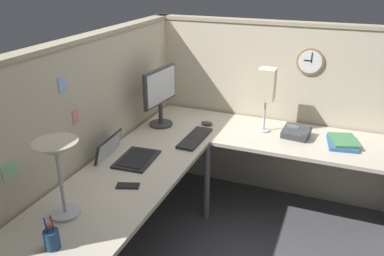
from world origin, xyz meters
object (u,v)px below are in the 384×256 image
at_px(computer_mouse, 207,123).
at_px(book_stack, 343,142).
at_px(keyboard, 195,138).
at_px(cell_phone, 128,186).
at_px(office_phone, 297,133).
at_px(wall_clock, 310,61).
at_px(pen_cup, 52,239).
at_px(desk_lamp_dome, 57,156).
at_px(monitor, 160,93).
at_px(desk_lamp_paper, 267,86).
at_px(laptop, 124,155).

bearing_deg(computer_mouse, book_stack, -89.08).
height_order(keyboard, computer_mouse, computer_mouse).
relative_size(computer_mouse, cell_phone, 0.72).
relative_size(cell_phone, book_stack, 0.45).
bearing_deg(keyboard, office_phone, -64.14).
bearing_deg(wall_clock, pen_cup, 156.25).
height_order(computer_mouse, desk_lamp_dome, desk_lamp_dome).
bearing_deg(cell_phone, monitor, -4.86).
bearing_deg(desk_lamp_paper, desk_lamp_dome, 153.79).
relative_size(office_phone, desk_lamp_paper, 0.43).
bearing_deg(office_phone, monitor, 98.80).
relative_size(laptop, office_phone, 1.78).
bearing_deg(pen_cup, office_phone, -27.26).
bearing_deg(keyboard, pen_cup, 173.88).
bearing_deg(pen_cup, laptop, 9.93).
distance_m(laptop, computer_mouse, 0.87).
xyz_separation_m(laptop, desk_lamp_paper, (0.86, -0.82, 0.36)).
distance_m(computer_mouse, wall_clock, 1.00).
relative_size(keyboard, desk_lamp_dome, 0.97).
xyz_separation_m(laptop, computer_mouse, (0.80, -0.34, -0.01)).
distance_m(pen_cup, wall_clock, 2.37).
bearing_deg(monitor, book_stack, -83.69).
relative_size(desk_lamp_dome, book_stack, 1.39).
bearing_deg(desk_lamp_dome, computer_mouse, -11.06).
bearing_deg(keyboard, desk_lamp_paper, -50.20).
bearing_deg(desk_lamp_dome, keyboard, -14.38).
relative_size(computer_mouse, desk_lamp_paper, 0.20).
height_order(monitor, keyboard, monitor).
bearing_deg(computer_mouse, cell_phone, 173.92).
relative_size(pen_cup, desk_lamp_paper, 0.34).
distance_m(computer_mouse, pen_cup, 1.77).
xyz_separation_m(computer_mouse, desk_lamp_paper, (0.06, -0.48, 0.37)).
xyz_separation_m(cell_phone, office_phone, (1.16, -0.87, 0.03)).
distance_m(monitor, office_phone, 1.16).
height_order(keyboard, desk_lamp_paper, desk_lamp_paper).
bearing_deg(laptop, office_phone, -52.72).
bearing_deg(book_stack, desk_lamp_paper, 86.09).
relative_size(pen_cup, cell_phone, 1.25).
relative_size(laptop, wall_clock, 1.83).
height_order(book_stack, wall_clock, wall_clock).
bearing_deg(keyboard, laptop, 145.37).
relative_size(office_phone, wall_clock, 1.03).
bearing_deg(monitor, desk_lamp_paper, -76.35).
relative_size(computer_mouse, desk_lamp_dome, 0.23).
bearing_deg(desk_lamp_dome, desk_lamp_paper, -26.21).
relative_size(monitor, keyboard, 1.16).
bearing_deg(laptop, book_stack, -60.36).
bearing_deg(pen_cup, wall_clock, -23.75).
bearing_deg(book_stack, monitor, 96.31).
relative_size(laptop, pen_cup, 2.24).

